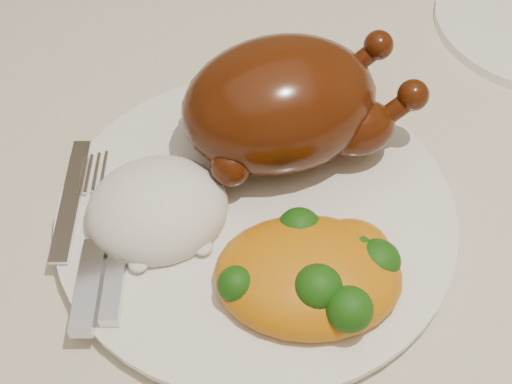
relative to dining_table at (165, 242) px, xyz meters
name	(u,v)px	position (x,y,z in m)	size (l,w,h in m)	color
dining_table	(165,242)	(0.00, 0.00, 0.00)	(1.60, 0.90, 0.76)	brown
tablecloth	(156,191)	(0.00, 0.00, 0.07)	(1.73, 1.03, 0.18)	beige
dinner_plate	(256,214)	(0.06, -0.08, 0.11)	(0.30, 0.30, 0.01)	white
roast_chicken	(285,103)	(0.11, -0.02, 0.16)	(0.18, 0.12, 0.10)	#4E1C08
rice_mound	(158,209)	(-0.01, -0.06, 0.13)	(0.11, 0.10, 0.06)	white
mac_and_cheese	(317,271)	(0.08, -0.15, 0.13)	(0.16, 0.14, 0.05)	orange
cutlery	(95,251)	(-0.06, -0.08, 0.12)	(0.06, 0.18, 0.01)	silver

